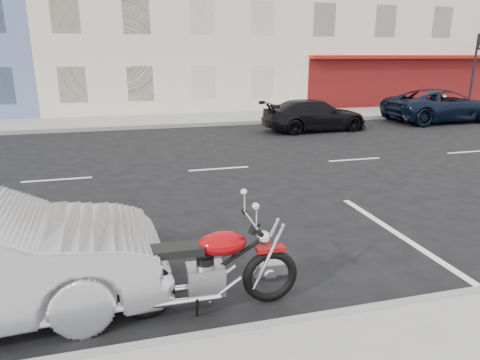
# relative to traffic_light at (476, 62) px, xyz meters

# --- Properties ---
(ground) EXTENTS (120.00, 120.00, 0.00)m
(ground) POSITION_rel_traffic_light_xyz_m (-13.50, -8.33, -2.56)
(ground) COLOR black
(ground) RESTS_ON ground
(sidewalk_far) EXTENTS (80.00, 3.40, 0.15)m
(sidewalk_far) POSITION_rel_traffic_light_xyz_m (-18.50, 0.37, -2.48)
(sidewalk_far) COLOR gray
(sidewalk_far) RESTS_ON ground
(curb_far) EXTENTS (80.00, 0.12, 0.16)m
(curb_far) POSITION_rel_traffic_light_xyz_m (-18.50, -1.33, -2.48)
(curb_far) COLOR gray
(curb_far) RESTS_ON ground
(bldg_cream) EXTENTS (12.00, 12.00, 11.50)m
(bldg_cream) POSITION_rel_traffic_light_xyz_m (-15.50, 7.97, 3.19)
(bldg_cream) COLOR beige
(bldg_cream) RESTS_ON ground
(bldg_corner) EXTENTS (14.00, 12.00, 12.50)m
(bldg_corner) POSITION_rel_traffic_light_xyz_m (-2.50, 7.97, 3.69)
(bldg_corner) COLOR beige
(bldg_corner) RESTS_ON ground
(traffic_light) EXTENTS (0.26, 0.30, 3.80)m
(traffic_light) POSITION_rel_traffic_light_xyz_m (0.00, 0.00, 0.00)
(traffic_light) COLOR black
(traffic_light) RESTS_ON sidewalk_far
(fire_hydrant) EXTENTS (0.20, 0.20, 0.72)m
(fire_hydrant) POSITION_rel_traffic_light_xyz_m (-1.50, 0.17, -2.03)
(fire_hydrant) COLOR beige
(fire_hydrant) RESTS_ON sidewalk_far
(motorcycle) EXTENTS (2.16, 0.71, 1.08)m
(motorcycle) POSITION_rel_traffic_light_xyz_m (-16.22, -14.69, -2.06)
(motorcycle) COLOR black
(motorcycle) RESTS_ON ground
(suv_far) EXTENTS (5.27, 2.63, 1.44)m
(suv_far) POSITION_rel_traffic_light_xyz_m (-4.09, -2.74, -1.84)
(suv_far) COLOR black
(suv_far) RESTS_ON ground
(car_far) EXTENTS (4.31, 1.96, 1.22)m
(car_far) POSITION_rel_traffic_light_xyz_m (-10.56, -3.46, -1.94)
(car_far) COLOR black
(car_far) RESTS_ON ground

